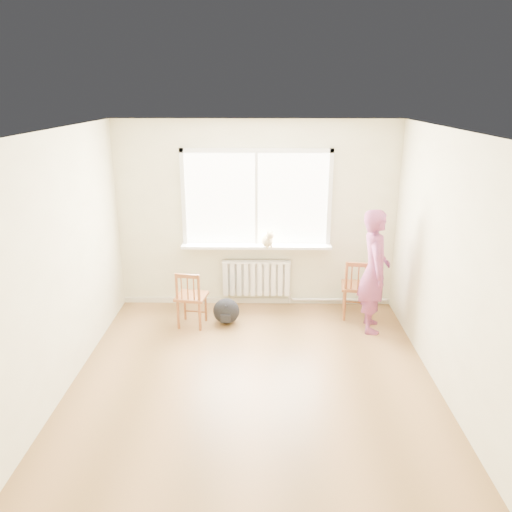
{
  "coord_description": "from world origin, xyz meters",
  "views": [
    {
      "loc": [
        0.1,
        -4.71,
        3.06
      ],
      "look_at": [
        0.01,
        1.2,
        1.09
      ],
      "focal_mm": 35.0,
      "sensor_mm": 36.0,
      "label": 1
    }
  ],
  "objects_px": {
    "person": "(374,271)",
    "cat": "(268,239)",
    "chair_right": "(357,289)",
    "backpack": "(226,311)",
    "chair_left": "(191,299)"
  },
  "relations": [
    {
      "from": "chair_right",
      "to": "chair_left",
      "type": "bearing_deg",
      "value": 15.46
    },
    {
      "from": "chair_left",
      "to": "chair_right",
      "type": "relative_size",
      "value": 0.92
    },
    {
      "from": "chair_right",
      "to": "cat",
      "type": "bearing_deg",
      "value": -6.06
    },
    {
      "from": "cat",
      "to": "backpack",
      "type": "distance_m",
      "value": 1.16
    },
    {
      "from": "chair_right",
      "to": "person",
      "type": "relative_size",
      "value": 0.52
    },
    {
      "from": "person",
      "to": "backpack",
      "type": "bearing_deg",
      "value": 90.47
    },
    {
      "from": "chair_left",
      "to": "cat",
      "type": "xyz_separation_m",
      "value": [
        1.03,
        0.62,
        0.66
      ]
    },
    {
      "from": "chair_left",
      "to": "backpack",
      "type": "height_order",
      "value": "chair_left"
    },
    {
      "from": "chair_right",
      "to": "backpack",
      "type": "height_order",
      "value": "chair_right"
    },
    {
      "from": "chair_right",
      "to": "cat",
      "type": "xyz_separation_m",
      "value": [
        -1.25,
        0.31,
        0.62
      ]
    },
    {
      "from": "chair_left",
      "to": "person",
      "type": "height_order",
      "value": "person"
    },
    {
      "from": "person",
      "to": "chair_right",
      "type": "bearing_deg",
      "value": 27.19
    },
    {
      "from": "person",
      "to": "backpack",
      "type": "distance_m",
      "value": 2.06
    },
    {
      "from": "person",
      "to": "cat",
      "type": "relative_size",
      "value": 4.16
    },
    {
      "from": "chair_right",
      "to": "backpack",
      "type": "relative_size",
      "value": 2.39
    }
  ]
}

